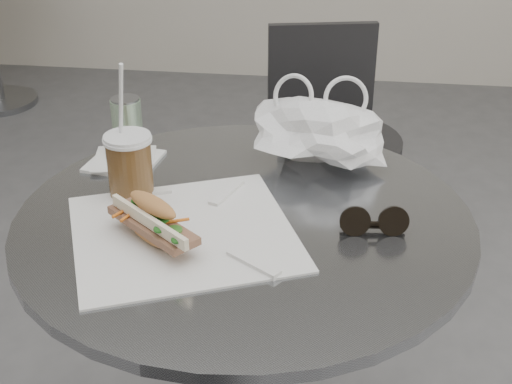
# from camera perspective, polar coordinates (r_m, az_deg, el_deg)

# --- Properties ---
(cafe_table) EXTENTS (0.76, 0.76, 0.74)m
(cafe_table) POSITION_cam_1_polar(r_m,az_deg,el_deg) (1.34, -0.86, -12.00)
(cafe_table) COLOR slate
(cafe_table) RESTS_ON ground
(chair_far) EXTENTS (0.41, 0.44, 0.78)m
(chair_far) POSITION_cam_1_polar(r_m,az_deg,el_deg) (2.16, 5.60, 1.17)
(chair_far) COLOR #2D2D2F
(chair_far) RESTS_ON ground
(sandwich_paper) EXTENTS (0.44, 0.43, 0.00)m
(sandwich_paper) POSITION_cam_1_polar(r_m,az_deg,el_deg) (1.14, -5.84, -3.25)
(sandwich_paper) COLOR white
(sandwich_paper) RESTS_ON cafe_table
(banh_mi) EXTENTS (0.21, 0.20, 0.07)m
(banh_mi) POSITION_cam_1_polar(r_m,az_deg,el_deg) (1.10, -8.24, -2.31)
(banh_mi) COLOR #B37743
(banh_mi) RESTS_ON sandwich_paper
(iced_coffee) EXTENTS (0.08, 0.08, 0.24)m
(iced_coffee) POSITION_cam_1_polar(r_m,az_deg,el_deg) (1.23, -10.08, 2.19)
(iced_coffee) COLOR brown
(iced_coffee) RESTS_ON cafe_table
(sunglasses) EXTENTS (0.11, 0.04, 0.05)m
(sunglasses) POSITION_cam_1_polar(r_m,az_deg,el_deg) (1.14, 9.41, -2.45)
(sunglasses) COLOR black
(sunglasses) RESTS_ON cafe_table
(plastic_bag) EXTENTS (0.26, 0.21, 0.12)m
(plastic_bag) POSITION_cam_1_polar(r_m,az_deg,el_deg) (1.34, 4.93, 4.70)
(plastic_bag) COLOR white
(plastic_bag) RESTS_ON cafe_table
(napkin_stack) EXTENTS (0.14, 0.14, 0.01)m
(napkin_stack) POSITION_cam_1_polar(r_m,az_deg,el_deg) (1.38, -10.50, 2.50)
(napkin_stack) COLOR white
(napkin_stack) RESTS_ON cafe_table
(drink_can) EXTENTS (0.06, 0.06, 0.11)m
(drink_can) POSITION_cam_1_polar(r_m,az_deg,el_deg) (1.40, -10.25, 5.26)
(drink_can) COLOR #4F8850
(drink_can) RESTS_ON cafe_table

